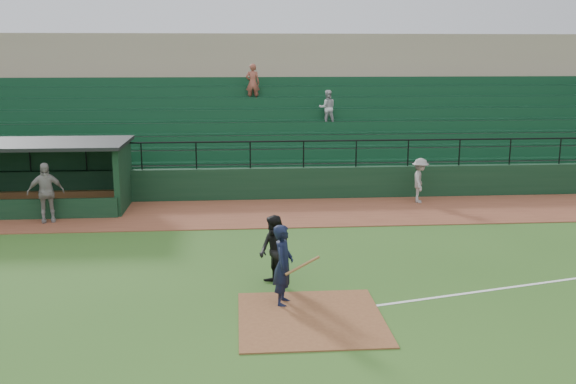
{
  "coord_description": "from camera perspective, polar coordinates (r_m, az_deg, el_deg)",
  "views": [
    {
      "loc": [
        -1.45,
        -13.27,
        5.41
      ],
      "look_at": [
        0.0,
        5.0,
        1.4
      ],
      "focal_mm": 39.65,
      "sensor_mm": 36.0,
      "label": 1
    }
  ],
  "objects": [
    {
      "name": "ground",
      "position": [
        14.4,
        1.6,
        -9.72
      ],
      "size": [
        90.0,
        90.0,
        0.0
      ],
      "primitive_type": "plane",
      "color": "#2D551B",
      "rests_on": "ground"
    },
    {
      "name": "warning_track",
      "position": [
        21.99,
        -0.62,
        -1.86
      ],
      "size": [
        40.0,
        4.0,
        0.03
      ],
      "primitive_type": "cube",
      "color": "brown",
      "rests_on": "ground"
    },
    {
      "name": "home_plate_dirt",
      "position": [
        13.48,
        2.06,
        -11.25
      ],
      "size": [
        3.0,
        3.0,
        0.03
      ],
      "primitive_type": "cube",
      "color": "brown",
      "rests_on": "ground"
    },
    {
      "name": "stadium_structure",
      "position": [
        29.92,
        -1.75,
        6.37
      ],
      "size": [
        38.0,
        13.08,
        6.4
      ],
      "color": "black",
      "rests_on": "ground"
    },
    {
      "name": "dugout",
      "position": [
        24.63,
        -24.17,
        1.72
      ],
      "size": [
        8.9,
        3.2,
        2.42
      ],
      "color": "black",
      "rests_on": "ground"
    },
    {
      "name": "batter_at_plate",
      "position": [
        13.9,
        -0.42,
        -6.57
      ],
      "size": [
        1.08,
        0.74,
        1.81
      ],
      "color": "black",
      "rests_on": "ground"
    },
    {
      "name": "umpire",
      "position": [
        14.95,
        -1.22,
        -5.37
      ],
      "size": [
        0.96,
        1.04,
        1.72
      ],
      "primitive_type": "imported",
      "rotation": [
        0.0,
        0.0,
        -1.11
      ],
      "color": "black",
      "rests_on": "ground"
    },
    {
      "name": "runner",
      "position": [
        23.78,
        11.75,
        1.02
      ],
      "size": [
        0.88,
        1.19,
        1.64
      ],
      "primitive_type": "imported",
      "rotation": [
        0.0,
        0.0,
        1.29
      ],
      "color": "gray",
      "rests_on": "warning_track"
    },
    {
      "name": "dugout_player_a",
      "position": [
        21.98,
        -20.9,
        -0.04
      ],
      "size": [
        1.24,
        0.81,
        1.95
      ],
      "primitive_type": "imported",
      "rotation": [
        0.0,
        0.0,
        0.32
      ],
      "color": "gray",
      "rests_on": "warning_track"
    }
  ]
}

